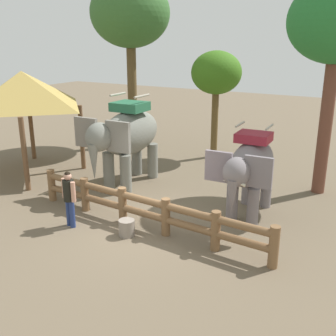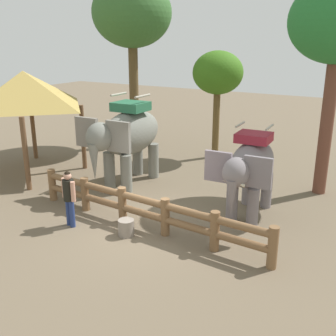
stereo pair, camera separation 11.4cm
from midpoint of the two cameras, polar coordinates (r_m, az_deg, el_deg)
ground_plane at (r=11.55m, az=-3.65°, el=-8.37°), size 60.00×60.00×0.00m
log_fence at (r=11.28m, az=-3.78°, el=-5.67°), size 7.69×0.63×1.05m
elephant_near_left at (r=14.36m, az=-6.07°, el=4.58°), size 2.16×3.78×3.25m
elephant_center at (r=11.91m, az=11.20°, el=0.15°), size 1.83×3.21×2.75m
tourist_woman_in_black at (r=11.58m, az=-14.06°, el=-3.72°), size 0.57×0.38×1.64m
thatched_shelter at (r=16.36m, az=-19.97°, el=10.28°), size 3.91×3.91×3.95m
tree_far_left at (r=17.70m, az=6.64°, el=13.01°), size 2.15×2.15×4.62m
tree_back_center at (r=19.85m, az=-5.54°, el=20.70°), size 3.67×3.67×7.76m
feed_bucket at (r=11.07m, az=-6.14°, el=-8.37°), size 0.44×0.44×0.45m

